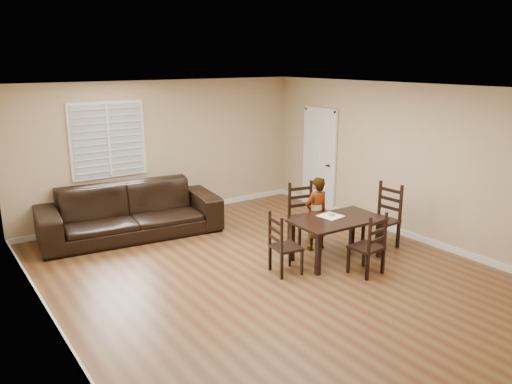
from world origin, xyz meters
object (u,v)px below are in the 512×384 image
dining_table (337,224)px  child (316,214)px  chair_near (302,215)px  chair_far (373,248)px  chair_right (386,218)px  chair_left (279,247)px  sofa (130,211)px  donut (332,214)px

dining_table → child: 0.52m
chair_near → chair_far: (-0.08, -1.70, -0.05)m
dining_table → child: bearing=90.0°
chair_right → child: size_ratio=0.88×
chair_left → sofa: bearing=31.3°
chair_left → sofa: (-1.17, 2.84, 0.03)m
chair_far → child: 1.30m
chair_right → sofa: bearing=-135.5°
chair_left → dining_table: bearing=-84.2°
sofa → chair_left: bearing=-60.5°
child → sofa: child is taller
dining_table → chair_far: 0.78m
chair_far → donut: bearing=-98.2°
chair_near → child: 0.44m
chair_near → sofa: bearing=151.8°
chair_left → child: 1.22m
chair_right → donut: (-1.09, 0.19, 0.20)m
child → chair_near: bearing=-93.1°
chair_far → sofa: bearing=-64.2°
chair_right → child: (-1.09, 0.55, 0.12)m
chair_near → chair_right: bearing=-30.3°
chair_right → child: 1.23m
sofa → donut: bearing=-43.0°
chair_left → sofa: 3.07m
dining_table → chair_right: 1.12m
donut → child: bearing=90.3°
donut → chair_far: bearing=-92.6°
dining_table → sofa: bearing=130.4°
child → sofa: size_ratio=0.39×
chair_left → sofa: chair_left is taller
chair_left → child: child is taller
dining_table → chair_far: size_ratio=1.54×
chair_near → dining_table: bearing=-81.7°
chair_left → sofa: size_ratio=0.30×
chair_right → donut: 1.12m
chair_near → child: (-0.04, -0.41, 0.14)m
chair_near → donut: size_ratio=9.91×
donut → sofa: 3.58m
chair_left → donut: (1.12, 0.10, 0.27)m
chair_far → child: bearing=-97.4°
child → donut: child is taller
dining_table → donut: 0.20m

